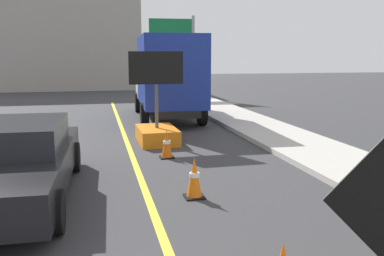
% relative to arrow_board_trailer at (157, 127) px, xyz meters
% --- Properties ---
extents(lane_center_stripe, '(0.14, 36.00, 0.01)m').
position_rel_arrow_board_trailer_xyz_m(lane_center_stripe, '(-0.88, -6.48, -0.48)').
color(lane_center_stripe, yellow).
rests_on(lane_center_stripe, ground).
extents(arrow_board_trailer, '(1.60, 1.82, 2.70)m').
position_rel_arrow_board_trailer_xyz_m(arrow_board_trailer, '(0.00, 0.00, 0.00)').
color(arrow_board_trailer, orange).
rests_on(arrow_board_trailer, ground).
extents(box_truck, '(2.66, 6.59, 3.33)m').
position_rel_arrow_board_trailer_xyz_m(box_truck, '(1.12, 4.63, 1.32)').
color(box_truck, black).
rests_on(box_truck, ground).
extents(pickup_car, '(2.09, 5.22, 1.38)m').
position_rel_arrow_board_trailer_xyz_m(pickup_car, '(-3.19, -4.37, 0.22)').
color(pickup_car, black).
rests_on(pickup_car, ground).
extents(highway_guide_sign, '(2.79, 0.26, 5.00)m').
position_rel_arrow_board_trailer_xyz_m(highway_guide_sign, '(3.41, 13.22, 2.94)').
color(highway_guide_sign, gray).
rests_on(highway_guide_sign, ground).
extents(far_building_block, '(12.87, 9.35, 7.74)m').
position_rel_arrow_board_trailer_xyz_m(far_building_block, '(-4.68, 24.48, 3.39)').
color(far_building_block, gray).
rests_on(far_building_block, ground).
extents(traffic_cone_mid_lane, '(0.36, 0.36, 0.75)m').
position_rel_arrow_board_trailer_xyz_m(traffic_cone_mid_lane, '(-0.05, -5.08, -0.11)').
color(traffic_cone_mid_lane, black).
rests_on(traffic_cone_mid_lane, ground).
extents(traffic_cone_far_lane, '(0.36, 0.36, 0.72)m').
position_rel_arrow_board_trailer_xyz_m(traffic_cone_far_lane, '(-0.03, -1.97, -0.13)').
color(traffic_cone_far_lane, black).
rests_on(traffic_cone_far_lane, ground).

